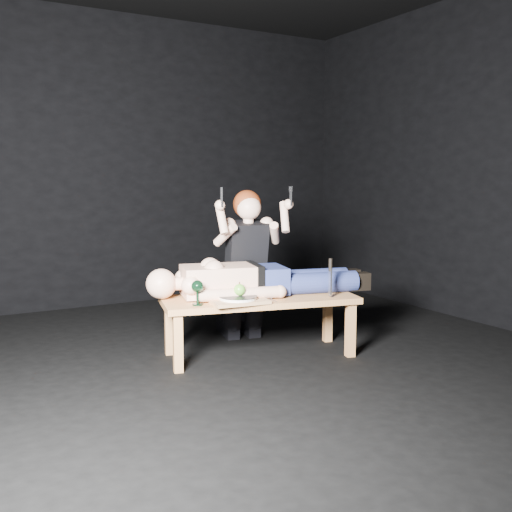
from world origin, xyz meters
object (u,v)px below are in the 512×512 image
at_px(table, 259,326).
at_px(serving_tray, 238,301).
at_px(kneeling_woman, 244,263).
at_px(lying_man, 261,275).
at_px(goblet, 197,293).
at_px(carving_knife, 330,278).

distance_m(table, serving_tray, 0.35).
bearing_deg(kneeling_woman, lying_man, -87.04).
distance_m(serving_tray, goblet, 0.30).
height_order(goblet, carving_knife, carving_knife).
relative_size(table, carving_knife, 4.94).
xyz_separation_m(lying_man, kneeling_woman, (0.05, 0.38, 0.04)).
relative_size(lying_man, goblet, 8.74).
bearing_deg(goblet, table, 4.90).
bearing_deg(serving_tray, lying_man, 32.47).
height_order(kneeling_woman, carving_knife, kneeling_woman).
bearing_deg(kneeling_woman, table, -93.80).
bearing_deg(table, serving_tray, -142.87).
xyz_separation_m(kneeling_woman, goblet, (-0.64, -0.51, -0.10)).
bearing_deg(table, goblet, -161.88).
height_order(lying_man, kneeling_woman, kneeling_woman).
bearing_deg(lying_man, serving_tray, -134.31).
xyz_separation_m(kneeling_woman, carving_knife, (0.32, -0.74, -0.04)).
bearing_deg(lying_man, carving_knife, -31.16).
bearing_deg(serving_tray, goblet, 168.35).
xyz_separation_m(serving_tray, goblet, (-0.29, 0.06, 0.08)).
bearing_deg(table, carving_knife, -18.82).
bearing_deg(table, lying_man, 65.41).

